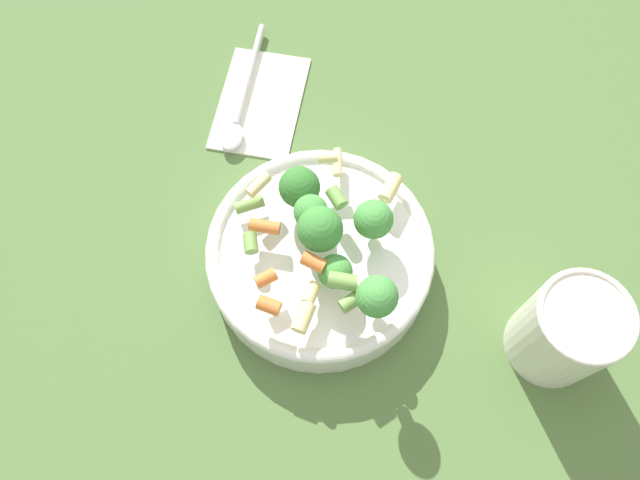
% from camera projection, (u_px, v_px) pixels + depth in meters
% --- Properties ---
extents(ground_plane, '(3.00, 3.00, 0.00)m').
position_uv_depth(ground_plane, '(320.00, 266.00, 0.65)').
color(ground_plane, '#4C6B38').
extents(bowl, '(0.22, 0.22, 0.05)m').
position_uv_depth(bowl, '(320.00, 256.00, 0.62)').
color(bowl, white).
rests_on(bowl, ground_plane).
extents(pasta_salad, '(0.18, 0.19, 0.08)m').
position_uv_depth(pasta_salad, '(332.00, 232.00, 0.57)').
color(pasta_salad, '#8CB766').
rests_on(pasta_salad, bowl).
extents(cup, '(0.09, 0.09, 0.11)m').
position_uv_depth(cup, '(567.00, 331.00, 0.56)').
color(cup, silver).
rests_on(cup, ground_plane).
extents(napkin, '(0.16, 0.17, 0.01)m').
position_uv_depth(napkin, '(260.00, 102.00, 0.72)').
color(napkin, white).
rests_on(napkin, ground_plane).
extents(spoon, '(0.11, 0.16, 0.01)m').
position_uv_depth(spoon, '(239.00, 109.00, 0.71)').
color(spoon, silver).
rests_on(spoon, napkin).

